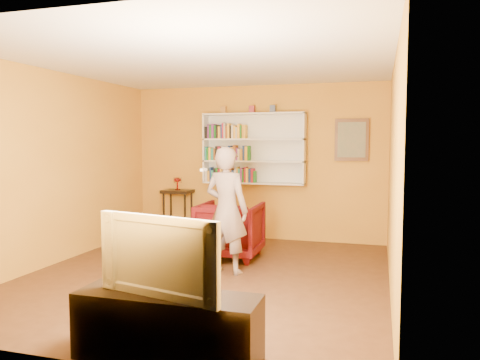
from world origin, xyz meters
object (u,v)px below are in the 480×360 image
Objects in this scene: armchair at (230,230)px; television at (167,254)px; bookshelf at (255,149)px; console_table at (178,198)px; person at (227,210)px; ruby_lustre at (177,181)px; tv_cabinet at (167,327)px.

television reaches higher than armchair.
bookshelf reaches higher than television.
bookshelf is at bearing 6.50° from console_table.
person reaches higher than console_table.
ruby_lustre is 0.14× the size of person.
bookshelf is at bearing 109.39° from television.
tv_cabinet is at bearing 108.88° from person.
tv_cabinet is at bearing -66.69° from console_table.
console_table is (-1.40, -0.16, -0.89)m from bookshelf.
tv_cabinet is at bearing -167.20° from television.
console_table reaches higher than tv_cabinet.
bookshelf is 1.64× the size of television.
person reaches higher than television.
ruby_lustre is at bearing -173.50° from bookshelf.
television is at bearing 108.88° from person.
person is at bearing -51.59° from console_table.
bookshelf is at bearing 96.58° from tv_cabinet.
ruby_lustre is at bearing 113.31° from tv_cabinet.
ruby_lustre reaches higher than armchair.
armchair is 0.83× the size of television.
console_table is 4.92m from tv_cabinet.
person is 1.12× the size of tv_cabinet.
bookshelf reaches higher than armchair.
tv_cabinet is (1.94, -4.50, -0.44)m from console_table.
person is 1.51× the size of television.
ruby_lustre is at bearing 126.12° from television.
armchair is at bearing -41.38° from console_table.
tv_cabinet is at bearing -83.42° from bookshelf.
person is 2.55m from tv_cabinet.
ruby_lustre is 0.25× the size of armchair.
bookshelf is at bearing 6.50° from ruby_lustre.
armchair is (1.41, -1.24, -0.60)m from ruby_lustre.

